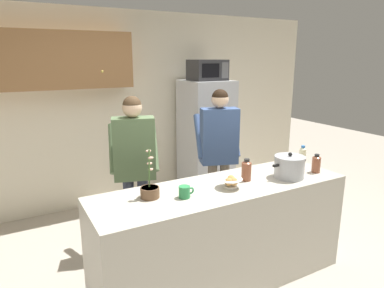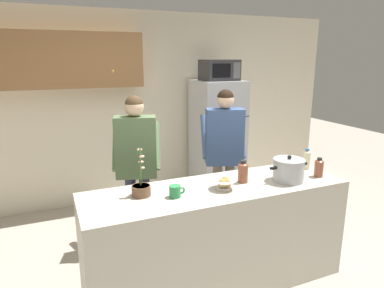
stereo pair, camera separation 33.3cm
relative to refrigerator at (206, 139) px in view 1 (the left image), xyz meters
name	(u,v)px [view 1 (the left image)]	position (x,y,z in m)	size (l,w,h in m)	color
ground_plane	(221,280)	(-0.95, -1.85, -0.84)	(14.00, 14.00, 0.00)	#B2A899
back_wall_unit	(114,100)	(-1.20, 0.40, 0.60)	(6.00, 0.48, 2.60)	beige
kitchen_island	(222,235)	(-0.95, -1.85, -0.38)	(2.28, 0.68, 0.92)	#BCB7A8
refrigerator	(206,139)	(0.00, 0.00, 0.00)	(0.64, 0.68, 1.68)	#B7BABF
microwave	(207,70)	(0.00, -0.02, 0.98)	(0.48, 0.37, 0.28)	#2D2D30
person_near_pot	(134,157)	(-1.42, -0.95, 0.18)	(0.58, 0.52, 1.63)	#33384C
person_by_sink	(219,143)	(-0.40, -0.95, 0.19)	(0.59, 0.53, 1.65)	#726656
cooking_pot	(289,167)	(-0.30, -1.96, 0.18)	(0.39, 0.28, 0.24)	#ADAFB5
coffee_mug	(185,192)	(-1.35, -1.91, 0.13)	(0.13, 0.09, 0.10)	#2D8C4C
bread_bowl	(230,182)	(-0.92, -1.91, 0.13)	(0.21, 0.21, 0.10)	white
bottle_near_edge	(246,170)	(-0.69, -1.83, 0.18)	(0.09, 0.09, 0.20)	brown
bottle_mid_counter	(302,156)	(0.08, -1.75, 0.18)	(0.07, 0.07, 0.21)	beige
bottle_far_corner	(316,163)	(0.03, -1.98, 0.17)	(0.08, 0.08, 0.18)	brown
potted_orchid	(150,190)	(-1.59, -1.78, 0.14)	(0.15, 0.15, 0.39)	brown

